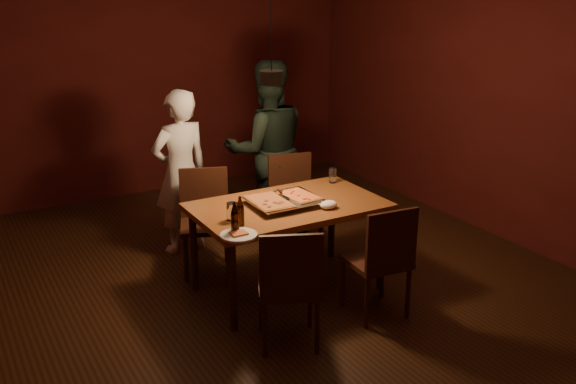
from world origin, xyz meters
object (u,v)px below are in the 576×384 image
chair_far_left (205,211)px  pendant_lamp (271,76)px  dining_table (288,213)px  diner_dark (267,150)px  plate_slice (239,235)px  diner_white (181,172)px  chair_near_right (383,252)px  beer_bottle_b (240,211)px  beer_bottle_a (235,217)px  chair_near_left (290,278)px  pizza_tray (284,202)px  chair_far_right (293,194)px

chair_far_left → pendant_lamp: 1.42m
dining_table → diner_dark: diner_dark is taller
plate_slice → diner_white: 1.62m
chair_near_right → diner_white: bearing=118.1°
beer_bottle_b → plate_slice: (-0.10, -0.18, -0.10)m
pendant_lamp → chair_near_right: bearing=-59.7°
diner_white → beer_bottle_a: bearing=75.4°
beer_bottle_a → pendant_lamp: pendant_lamp is taller
plate_slice → diner_white: (0.18, 1.61, 0.00)m
dining_table → pendant_lamp: (-0.10, 0.07, 1.08)m
dining_table → chair_near_right: bearing=-63.2°
beer_bottle_b → plate_slice: beer_bottle_b is taller
chair_far_left → chair_near_left: 1.50m
chair_near_right → pizza_tray: size_ratio=0.88×
diner_dark → pendant_lamp: size_ratio=1.57×
pizza_tray → beer_bottle_a: beer_bottle_a is taller
chair_near_left → plate_slice: chair_near_left is taller
plate_slice → chair_near_right: bearing=-18.6°
beer_bottle_b → diner_dark: diner_dark is taller
pizza_tray → diner_dark: diner_dark is taller
plate_slice → diner_dark: 1.91m
chair_far_right → diner_white: bearing=-15.1°
chair_near_right → plate_slice: 1.09m
beer_bottle_a → pendant_lamp: (0.52, 0.40, 0.90)m
pizza_tray → diner_white: diner_white is taller
pizza_tray → pendant_lamp: bearing=133.3°
diner_dark → chair_far_right: bearing=109.2°
chair_near_left → pendant_lamp: pendant_lamp is taller
chair_far_right → chair_near_left: size_ratio=0.89×
chair_near_right → pizza_tray: bearing=124.0°
chair_near_right → beer_bottle_b: 1.09m
dining_table → pizza_tray: bearing=-177.1°
diner_dark → pizza_tray: bearing=81.5°
pizza_tray → diner_white: (-0.41, 1.20, -0.01)m
beer_bottle_b → pendant_lamp: (0.43, 0.30, 0.90)m
plate_slice → pendant_lamp: size_ratio=0.24×
plate_slice → chair_far_right: bearing=46.0°
chair_near_right → diner_white: size_ratio=0.32×
pizza_tray → chair_far_right: bearing=55.5°
chair_far_left → diner_dark: (0.86, 0.45, 0.33)m
chair_far_left → chair_far_right: size_ratio=1.10×
chair_far_left → beer_bottle_a: bearing=100.8°
chair_near_right → chair_far_left: bearing=123.6°
beer_bottle_b → diner_white: size_ratio=0.14×
chair_near_left → beer_bottle_b: size_ratio=2.50×
beer_bottle_a → diner_white: (0.17, 1.53, -0.10)m
chair_near_left → beer_bottle_b: (-0.10, 0.54, 0.32)m
dining_table → pizza_tray: size_ratio=2.73×
pizza_tray → plate_slice: pizza_tray is taller
dining_table → beer_bottle_a: beer_bottle_a is taller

